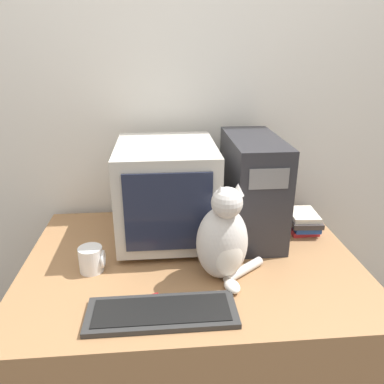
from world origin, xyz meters
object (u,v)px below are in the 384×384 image
at_px(crt_monitor, 167,191).
at_px(cat, 224,240).
at_px(book_stack, 303,221).
at_px(keyboard, 162,312).
at_px(mug, 92,259).
at_px(computer_tower, 252,187).
at_px(pen, 136,300).

distance_m(crt_monitor, cat, 0.39).
height_order(crt_monitor, book_stack, crt_monitor).
relative_size(keyboard, mug, 4.87).
bearing_deg(cat, mug, 156.10).
distance_m(keyboard, book_stack, 0.84).
bearing_deg(computer_tower, mug, -158.78).
xyz_separation_m(keyboard, pen, (-0.08, 0.08, -0.01)).
bearing_deg(crt_monitor, book_stack, 0.83).
relative_size(computer_tower, pen, 3.16).
bearing_deg(pen, mug, 130.93).
bearing_deg(crt_monitor, mug, -139.93).
distance_m(keyboard, pen, 0.11).
bearing_deg(crt_monitor, keyboard, -93.72).
xyz_separation_m(crt_monitor, pen, (-0.12, -0.44, -0.21)).
bearing_deg(cat, book_stack, 24.59).
height_order(cat, mug, cat).
bearing_deg(mug, crt_monitor, 40.07).
xyz_separation_m(cat, book_stack, (0.43, 0.34, -0.11)).
bearing_deg(mug, keyboard, -46.85).
bearing_deg(keyboard, crt_monitor, 86.28).
xyz_separation_m(crt_monitor, cat, (0.19, -0.33, -0.06)).
relative_size(computer_tower, book_stack, 2.32).
height_order(computer_tower, keyboard, computer_tower).
bearing_deg(crt_monitor, computer_tower, 1.87).
bearing_deg(pen, computer_tower, 43.00).
bearing_deg(cat, pen, -173.59).
relative_size(book_stack, mug, 2.07).
height_order(cat, book_stack, cat).
bearing_deg(computer_tower, crt_monitor, -178.13).
xyz_separation_m(crt_monitor, computer_tower, (0.37, 0.01, 0.00)).
bearing_deg(computer_tower, keyboard, -127.28).
distance_m(cat, mug, 0.50).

